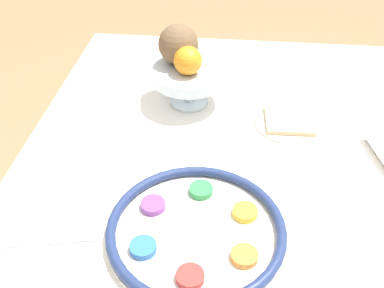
# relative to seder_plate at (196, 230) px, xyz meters

# --- Properties ---
(seder_plate) EXTENTS (0.34, 0.34, 0.03)m
(seder_plate) POSITION_rel_seder_plate_xyz_m (0.00, 0.00, 0.00)
(seder_plate) COLOR silver
(seder_plate) RESTS_ON dining_table
(fruit_stand) EXTENTS (0.20, 0.20, 0.10)m
(fruit_stand) POSITION_rel_seder_plate_xyz_m (0.46, 0.06, 0.07)
(fruit_stand) COLOR silver
(fruit_stand) RESTS_ON dining_table
(orange_fruit) EXTENTS (0.07, 0.07, 0.07)m
(orange_fruit) POSITION_rel_seder_plate_xyz_m (0.44, 0.06, 0.12)
(orange_fruit) COLOR orange
(orange_fruit) RESTS_ON fruit_stand
(coconut) EXTENTS (0.10, 0.10, 0.10)m
(coconut) POSITION_rel_seder_plate_xyz_m (0.49, 0.09, 0.14)
(coconut) COLOR brown
(coconut) RESTS_ON fruit_stand
(bread_plate) EXTENTS (0.17, 0.17, 0.02)m
(bread_plate) POSITION_rel_seder_plate_xyz_m (0.38, -0.20, -0.01)
(bread_plate) COLOR silver
(bread_plate) RESTS_ON dining_table
(fork_left) EXTENTS (0.06, 0.17, 0.01)m
(fork_left) POSITION_rel_seder_plate_xyz_m (-0.07, 0.28, -0.01)
(fork_left) COLOR silver
(fork_left) RESTS_ON dining_table
(fork_right) EXTENTS (0.06, 0.17, 0.01)m
(fork_right) POSITION_rel_seder_plate_xyz_m (-0.04, 0.28, -0.01)
(fork_right) COLOR silver
(fork_right) RESTS_ON dining_table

